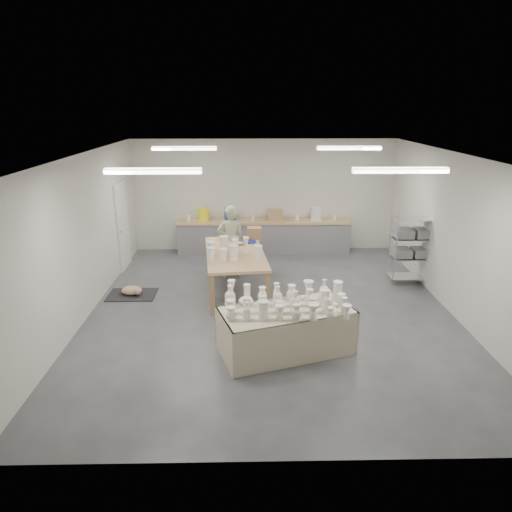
{
  "coord_description": "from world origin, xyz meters",
  "views": [
    {
      "loc": [
        -0.45,
        -8.17,
        3.87
      ],
      "look_at": [
        -0.28,
        0.23,
        1.05
      ],
      "focal_mm": 32.0,
      "sensor_mm": 36.0,
      "label": 1
    }
  ],
  "objects_px": {
    "work_table": "(236,251)",
    "drying_table": "(286,327)",
    "red_stool": "(232,260)",
    "potter": "(231,242)"
  },
  "relations": [
    {
      "from": "work_table",
      "to": "red_stool",
      "type": "xyz_separation_m",
      "value": [
        -0.13,
        1.12,
        -0.59
      ]
    },
    {
      "from": "drying_table",
      "to": "work_table",
      "type": "relative_size",
      "value": 0.93
    },
    {
      "from": "work_table",
      "to": "drying_table",
      "type": "bearing_deg",
      "value": -76.96
    },
    {
      "from": "work_table",
      "to": "red_stool",
      "type": "relative_size",
      "value": 6.23
    },
    {
      "from": "drying_table",
      "to": "work_table",
      "type": "height_order",
      "value": "work_table"
    },
    {
      "from": "drying_table",
      "to": "red_stool",
      "type": "distance_m",
      "value": 3.78
    },
    {
      "from": "red_stool",
      "to": "work_table",
      "type": "bearing_deg",
      "value": -83.58
    },
    {
      "from": "work_table",
      "to": "potter",
      "type": "xyz_separation_m",
      "value": [
        -0.13,
        0.85,
        -0.05
      ]
    },
    {
      "from": "work_table",
      "to": "red_stool",
      "type": "height_order",
      "value": "work_table"
    },
    {
      "from": "drying_table",
      "to": "red_stool",
      "type": "bearing_deg",
      "value": 86.94
    }
  ]
}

